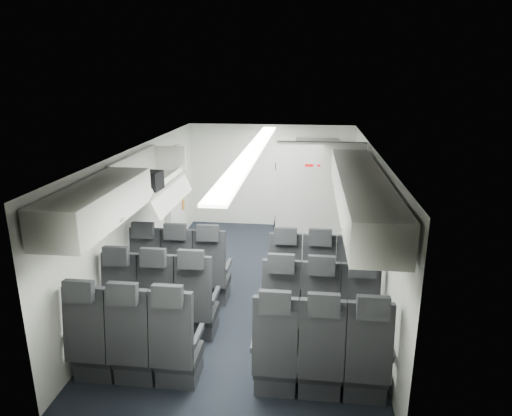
% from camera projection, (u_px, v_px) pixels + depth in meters
% --- Properties ---
extents(cabin_shell, '(3.41, 6.01, 2.16)m').
position_uv_depth(cabin_shell, '(253.00, 217.00, 6.72)').
color(cabin_shell, black).
rests_on(cabin_shell, ground).
extents(seat_row_front, '(3.33, 0.56, 1.24)m').
position_uv_depth(seat_row_front, '(248.00, 278.00, 6.42)').
color(seat_row_front, black).
rests_on(seat_row_front, cabin_shell).
extents(seat_row_mid, '(3.33, 0.56, 1.24)m').
position_uv_depth(seat_row_mid, '(239.00, 309.00, 5.56)').
color(seat_row_mid, black).
rests_on(seat_row_mid, cabin_shell).
extents(seat_row_rear, '(3.33, 0.56, 1.24)m').
position_uv_depth(seat_row_rear, '(225.00, 353.00, 4.71)').
color(seat_row_rear, black).
rests_on(seat_row_rear, cabin_shell).
extents(overhead_bin_left_rear, '(0.53, 1.80, 0.40)m').
position_uv_depth(overhead_bin_left_rear, '(97.00, 204.00, 4.76)').
color(overhead_bin_left_rear, silver).
rests_on(overhead_bin_left_rear, cabin_shell).
extents(overhead_bin_left_front_open, '(0.64, 1.70, 0.72)m').
position_uv_depth(overhead_bin_left_front_open, '(150.00, 178.00, 6.46)').
color(overhead_bin_left_front_open, '#9E9E93').
rests_on(overhead_bin_left_front_open, cabin_shell).
extents(overhead_bin_right_rear, '(0.53, 1.80, 0.40)m').
position_uv_depth(overhead_bin_right_rear, '(370.00, 214.00, 4.45)').
color(overhead_bin_right_rear, silver).
rests_on(overhead_bin_right_rear, cabin_shell).
extents(overhead_bin_right_front, '(0.53, 1.70, 0.40)m').
position_uv_depth(overhead_bin_right_front, '(354.00, 175.00, 6.11)').
color(overhead_bin_right_front, silver).
rests_on(overhead_bin_right_front, cabin_shell).
extents(bulkhead_partition, '(1.40, 0.15, 2.13)m').
position_uv_depth(bulkhead_partition, '(319.00, 207.00, 7.39)').
color(bulkhead_partition, silver).
rests_on(bulkhead_partition, cabin_shell).
extents(galley_unit, '(0.85, 0.52, 1.90)m').
position_uv_depth(galley_unit, '(316.00, 186.00, 9.25)').
color(galley_unit, '#939399').
rests_on(galley_unit, cabin_shell).
extents(boarding_door, '(0.12, 1.27, 1.86)m').
position_uv_depth(boarding_door, '(175.00, 197.00, 8.43)').
color(boarding_door, silver).
rests_on(boarding_door, cabin_shell).
extents(flight_attendant, '(0.47, 0.66, 1.70)m').
position_uv_depth(flight_attendant, '(285.00, 206.00, 8.22)').
color(flight_attendant, black).
rests_on(flight_attendant, ground).
extents(carry_on_bag, '(0.44, 0.33, 0.24)m').
position_uv_depth(carry_on_bag, '(146.00, 180.00, 6.05)').
color(carry_on_bag, black).
rests_on(carry_on_bag, overhead_bin_left_front_open).
extents(papers, '(0.21, 0.04, 0.15)m').
position_uv_depth(papers, '(296.00, 197.00, 8.09)').
color(papers, white).
rests_on(papers, flight_attendant).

